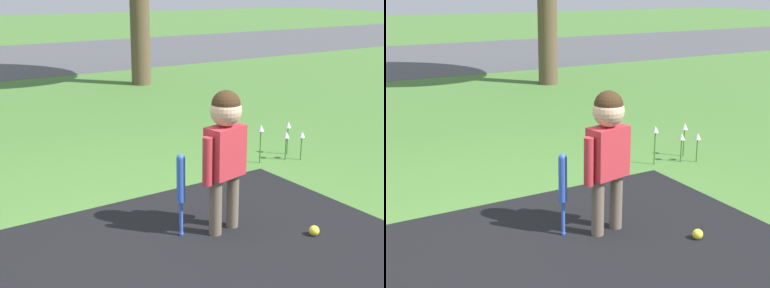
% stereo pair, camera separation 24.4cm
% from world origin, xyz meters
% --- Properties ---
extents(ground_plane, '(60.00, 60.00, 0.00)m').
position_xyz_m(ground_plane, '(0.00, 0.00, 0.00)').
color(ground_plane, '#477533').
extents(child, '(0.40, 0.21, 0.99)m').
position_xyz_m(child, '(0.89, 0.14, 0.64)').
color(child, '#6B5B4C').
rests_on(child, ground).
extents(baseball_bat, '(0.06, 0.06, 0.58)m').
position_xyz_m(baseball_bat, '(0.60, 0.24, 0.38)').
color(baseball_bat, blue).
rests_on(baseball_bat, ground).
extents(sports_ball, '(0.07, 0.07, 0.07)m').
position_xyz_m(sports_ball, '(1.36, -0.26, 0.04)').
color(sports_ball, yellow).
rests_on(sports_ball, ground).
extents(flower_bed, '(0.47, 0.27, 0.38)m').
position_xyz_m(flower_bed, '(2.33, 1.11, 0.27)').
color(flower_bed, '#38702D').
rests_on(flower_bed, ground).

